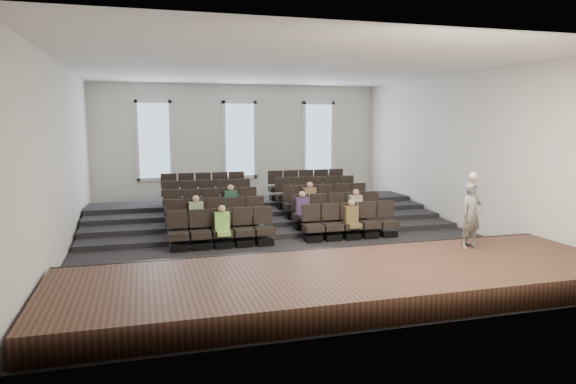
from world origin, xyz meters
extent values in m
plane|color=black|center=(0.00, 0.00, 0.00)|extent=(14.00, 14.00, 0.00)
cube|color=white|center=(0.00, 0.00, 5.01)|extent=(12.00, 14.00, 0.02)
cube|color=silver|center=(0.00, 7.02, 2.50)|extent=(12.00, 0.04, 5.00)
cube|color=silver|center=(0.00, -7.02, 2.50)|extent=(12.00, 0.04, 5.00)
cube|color=silver|center=(-6.02, 0.00, 2.50)|extent=(0.04, 14.00, 5.00)
cube|color=silver|center=(6.02, 0.00, 2.50)|extent=(0.04, 14.00, 5.00)
cube|color=#4C2E20|center=(0.00, -5.10, 0.25)|extent=(11.80, 3.60, 0.50)
cube|color=black|center=(0.00, -3.33, 0.25)|extent=(11.80, 0.06, 0.52)
cube|color=black|center=(0.00, 2.33, 0.07)|extent=(11.80, 4.80, 0.15)
cube|color=black|center=(0.00, 2.85, 0.15)|extent=(11.80, 3.75, 0.30)
cube|color=black|center=(0.00, 3.38, 0.22)|extent=(11.80, 2.70, 0.45)
cube|color=black|center=(0.00, 3.90, 0.30)|extent=(11.80, 1.65, 0.60)
cube|color=black|center=(-3.13, -0.60, 0.10)|extent=(0.47, 0.43, 0.20)
cube|color=black|center=(-3.13, -0.60, 0.41)|extent=(0.55, 0.50, 0.19)
cube|color=black|center=(-3.13, -0.39, 0.82)|extent=(0.55, 0.08, 0.50)
cube|color=black|center=(-2.53, -0.60, 0.10)|extent=(0.47, 0.43, 0.20)
cube|color=black|center=(-2.53, -0.60, 0.41)|extent=(0.55, 0.50, 0.19)
cube|color=black|center=(-2.53, -0.39, 0.82)|extent=(0.55, 0.08, 0.50)
cube|color=black|center=(-1.93, -0.60, 0.10)|extent=(0.47, 0.43, 0.20)
cube|color=black|center=(-1.93, -0.60, 0.41)|extent=(0.55, 0.50, 0.19)
cube|color=black|center=(-1.93, -0.39, 0.82)|extent=(0.55, 0.08, 0.50)
cube|color=black|center=(-1.33, -0.60, 0.10)|extent=(0.47, 0.43, 0.20)
cube|color=black|center=(-1.33, -0.60, 0.41)|extent=(0.55, 0.50, 0.19)
cube|color=black|center=(-1.33, -0.39, 0.82)|extent=(0.55, 0.08, 0.50)
cube|color=black|center=(-0.73, -0.60, 0.10)|extent=(0.47, 0.43, 0.20)
cube|color=black|center=(-0.73, -0.60, 0.41)|extent=(0.55, 0.50, 0.19)
cube|color=black|center=(-0.73, -0.39, 0.82)|extent=(0.55, 0.08, 0.50)
cube|color=black|center=(0.73, -0.60, 0.10)|extent=(0.47, 0.43, 0.20)
cube|color=black|center=(0.73, -0.60, 0.41)|extent=(0.55, 0.50, 0.19)
cube|color=black|center=(0.73, -0.39, 0.82)|extent=(0.55, 0.08, 0.50)
cube|color=black|center=(1.33, -0.60, 0.10)|extent=(0.47, 0.43, 0.20)
cube|color=black|center=(1.33, -0.60, 0.41)|extent=(0.55, 0.50, 0.19)
cube|color=black|center=(1.33, -0.39, 0.82)|extent=(0.55, 0.08, 0.50)
cube|color=black|center=(1.93, -0.60, 0.10)|extent=(0.47, 0.43, 0.20)
cube|color=black|center=(1.93, -0.60, 0.41)|extent=(0.55, 0.50, 0.19)
cube|color=black|center=(1.93, -0.39, 0.82)|extent=(0.55, 0.08, 0.50)
cube|color=black|center=(2.53, -0.60, 0.10)|extent=(0.47, 0.43, 0.20)
cube|color=black|center=(2.53, -0.60, 0.41)|extent=(0.55, 0.50, 0.19)
cube|color=black|center=(2.53, -0.39, 0.82)|extent=(0.55, 0.08, 0.50)
cube|color=black|center=(3.13, -0.60, 0.10)|extent=(0.47, 0.43, 0.20)
cube|color=black|center=(3.13, -0.60, 0.41)|extent=(0.55, 0.50, 0.19)
cube|color=black|center=(3.13, -0.39, 0.82)|extent=(0.55, 0.08, 0.50)
cube|color=black|center=(-3.13, 0.45, 0.25)|extent=(0.47, 0.43, 0.20)
cube|color=black|center=(-3.13, 0.45, 0.56)|extent=(0.55, 0.50, 0.19)
cube|color=black|center=(-3.13, 0.66, 0.97)|extent=(0.55, 0.08, 0.50)
cube|color=black|center=(-2.53, 0.45, 0.25)|extent=(0.47, 0.43, 0.20)
cube|color=black|center=(-2.53, 0.45, 0.56)|extent=(0.55, 0.50, 0.19)
cube|color=black|center=(-2.53, 0.66, 0.97)|extent=(0.55, 0.08, 0.50)
cube|color=black|center=(-1.93, 0.45, 0.25)|extent=(0.47, 0.43, 0.20)
cube|color=black|center=(-1.93, 0.45, 0.56)|extent=(0.55, 0.50, 0.19)
cube|color=black|center=(-1.93, 0.66, 0.97)|extent=(0.55, 0.08, 0.50)
cube|color=black|center=(-1.33, 0.45, 0.25)|extent=(0.47, 0.43, 0.20)
cube|color=black|center=(-1.33, 0.45, 0.56)|extent=(0.55, 0.50, 0.19)
cube|color=black|center=(-1.33, 0.66, 0.97)|extent=(0.55, 0.08, 0.50)
cube|color=black|center=(-0.73, 0.45, 0.25)|extent=(0.47, 0.43, 0.20)
cube|color=black|center=(-0.73, 0.45, 0.56)|extent=(0.55, 0.50, 0.19)
cube|color=black|center=(-0.73, 0.66, 0.97)|extent=(0.55, 0.08, 0.50)
cube|color=black|center=(0.73, 0.45, 0.25)|extent=(0.47, 0.43, 0.20)
cube|color=black|center=(0.73, 0.45, 0.56)|extent=(0.55, 0.50, 0.19)
cube|color=black|center=(0.73, 0.66, 0.97)|extent=(0.55, 0.08, 0.50)
cube|color=black|center=(1.33, 0.45, 0.25)|extent=(0.47, 0.43, 0.20)
cube|color=black|center=(1.33, 0.45, 0.56)|extent=(0.55, 0.50, 0.19)
cube|color=black|center=(1.33, 0.66, 0.97)|extent=(0.55, 0.08, 0.50)
cube|color=black|center=(1.93, 0.45, 0.25)|extent=(0.47, 0.43, 0.20)
cube|color=black|center=(1.93, 0.45, 0.56)|extent=(0.55, 0.50, 0.19)
cube|color=black|center=(1.93, 0.66, 0.97)|extent=(0.55, 0.08, 0.50)
cube|color=black|center=(2.53, 0.45, 0.25)|extent=(0.47, 0.43, 0.20)
cube|color=black|center=(2.53, 0.45, 0.56)|extent=(0.55, 0.50, 0.19)
cube|color=black|center=(2.53, 0.66, 0.97)|extent=(0.55, 0.08, 0.50)
cube|color=black|center=(3.13, 0.45, 0.25)|extent=(0.47, 0.43, 0.20)
cube|color=black|center=(3.13, 0.45, 0.56)|extent=(0.55, 0.50, 0.19)
cube|color=black|center=(3.13, 0.66, 0.97)|extent=(0.55, 0.08, 0.50)
cube|color=black|center=(-3.13, 1.50, 0.40)|extent=(0.47, 0.42, 0.20)
cube|color=black|center=(-3.13, 1.50, 0.71)|extent=(0.55, 0.50, 0.19)
cube|color=black|center=(-3.13, 1.71, 1.12)|extent=(0.55, 0.08, 0.50)
cube|color=black|center=(-2.53, 1.50, 0.40)|extent=(0.47, 0.42, 0.20)
cube|color=black|center=(-2.53, 1.50, 0.71)|extent=(0.55, 0.50, 0.19)
cube|color=black|center=(-2.53, 1.71, 1.12)|extent=(0.55, 0.08, 0.50)
cube|color=black|center=(-1.93, 1.50, 0.40)|extent=(0.47, 0.42, 0.20)
cube|color=black|center=(-1.93, 1.50, 0.71)|extent=(0.55, 0.50, 0.19)
cube|color=black|center=(-1.93, 1.71, 1.12)|extent=(0.55, 0.08, 0.50)
cube|color=black|center=(-1.33, 1.50, 0.40)|extent=(0.47, 0.42, 0.20)
cube|color=black|center=(-1.33, 1.50, 0.71)|extent=(0.55, 0.50, 0.19)
cube|color=black|center=(-1.33, 1.71, 1.12)|extent=(0.55, 0.08, 0.50)
cube|color=black|center=(-0.73, 1.50, 0.40)|extent=(0.47, 0.42, 0.20)
cube|color=black|center=(-0.73, 1.50, 0.71)|extent=(0.55, 0.50, 0.19)
cube|color=black|center=(-0.73, 1.71, 1.12)|extent=(0.55, 0.08, 0.50)
cube|color=black|center=(0.73, 1.50, 0.40)|extent=(0.47, 0.42, 0.20)
cube|color=black|center=(0.73, 1.50, 0.71)|extent=(0.55, 0.50, 0.19)
cube|color=black|center=(0.73, 1.71, 1.12)|extent=(0.55, 0.08, 0.50)
cube|color=black|center=(1.33, 1.50, 0.40)|extent=(0.47, 0.42, 0.20)
cube|color=black|center=(1.33, 1.50, 0.71)|extent=(0.55, 0.50, 0.19)
cube|color=black|center=(1.33, 1.71, 1.12)|extent=(0.55, 0.08, 0.50)
cube|color=black|center=(1.93, 1.50, 0.40)|extent=(0.47, 0.42, 0.20)
cube|color=black|center=(1.93, 1.50, 0.71)|extent=(0.55, 0.50, 0.19)
cube|color=black|center=(1.93, 1.71, 1.12)|extent=(0.55, 0.08, 0.50)
cube|color=black|center=(2.53, 1.50, 0.40)|extent=(0.47, 0.42, 0.20)
cube|color=black|center=(2.53, 1.50, 0.71)|extent=(0.55, 0.50, 0.19)
cube|color=black|center=(2.53, 1.71, 1.12)|extent=(0.55, 0.08, 0.50)
cube|color=black|center=(3.13, 1.50, 0.40)|extent=(0.47, 0.42, 0.20)
cube|color=black|center=(3.13, 1.50, 0.71)|extent=(0.55, 0.50, 0.19)
cube|color=black|center=(3.13, 1.71, 1.12)|extent=(0.55, 0.08, 0.50)
cube|color=black|center=(-3.13, 2.55, 0.55)|extent=(0.47, 0.42, 0.20)
cube|color=black|center=(-3.13, 2.55, 0.86)|extent=(0.55, 0.50, 0.19)
cube|color=black|center=(-3.13, 2.76, 1.27)|extent=(0.55, 0.08, 0.50)
cube|color=black|center=(-2.53, 2.55, 0.55)|extent=(0.47, 0.42, 0.20)
cube|color=black|center=(-2.53, 2.55, 0.86)|extent=(0.55, 0.50, 0.19)
cube|color=black|center=(-2.53, 2.76, 1.27)|extent=(0.55, 0.08, 0.50)
cube|color=black|center=(-1.93, 2.55, 0.55)|extent=(0.47, 0.42, 0.20)
cube|color=black|center=(-1.93, 2.55, 0.86)|extent=(0.55, 0.50, 0.19)
cube|color=black|center=(-1.93, 2.76, 1.27)|extent=(0.55, 0.08, 0.50)
cube|color=black|center=(-1.33, 2.55, 0.55)|extent=(0.47, 0.42, 0.20)
cube|color=black|center=(-1.33, 2.55, 0.86)|extent=(0.55, 0.50, 0.19)
cube|color=black|center=(-1.33, 2.76, 1.27)|extent=(0.55, 0.08, 0.50)
cube|color=black|center=(-0.73, 2.55, 0.55)|extent=(0.47, 0.42, 0.20)
cube|color=black|center=(-0.73, 2.55, 0.86)|extent=(0.55, 0.50, 0.19)
cube|color=black|center=(-0.73, 2.76, 1.27)|extent=(0.55, 0.08, 0.50)
cube|color=black|center=(0.73, 2.55, 0.55)|extent=(0.47, 0.42, 0.20)
cube|color=black|center=(0.73, 2.55, 0.86)|extent=(0.55, 0.50, 0.19)
cube|color=black|center=(0.73, 2.76, 1.27)|extent=(0.55, 0.08, 0.50)
cube|color=black|center=(1.33, 2.55, 0.55)|extent=(0.47, 0.42, 0.20)
cube|color=black|center=(1.33, 2.55, 0.86)|extent=(0.55, 0.50, 0.19)
cube|color=black|center=(1.33, 2.76, 1.27)|extent=(0.55, 0.08, 0.50)
cube|color=black|center=(1.93, 2.55, 0.55)|extent=(0.47, 0.42, 0.20)
cube|color=black|center=(1.93, 2.55, 0.86)|extent=(0.55, 0.50, 0.19)
cube|color=black|center=(1.93, 2.76, 1.27)|extent=(0.55, 0.08, 0.50)
cube|color=black|center=(2.53, 2.55, 0.55)|extent=(0.47, 0.42, 0.20)
cube|color=black|center=(2.53, 2.55, 0.86)|extent=(0.55, 0.50, 0.19)
cube|color=black|center=(2.53, 2.76, 1.27)|extent=(0.55, 0.08, 0.50)
cube|color=black|center=(3.13, 2.55, 0.55)|extent=(0.47, 0.42, 0.20)
cube|color=black|center=(3.13, 2.55, 0.86)|extent=(0.55, 0.50, 0.19)
cube|color=black|center=(3.13, 2.76, 1.27)|extent=(0.55, 0.08, 0.50)
cube|color=black|center=(-3.13, 3.60, 0.70)|extent=(0.47, 0.42, 0.20)
cube|color=black|center=(-3.13, 3.60, 1.01)|extent=(0.55, 0.50, 0.19)
cube|color=black|center=(-3.13, 3.81, 1.42)|extent=(0.55, 0.08, 0.50)
cube|color=black|center=(-2.53, 3.60, 0.70)|extent=(0.47, 0.42, 0.20)
cube|color=black|center=(-2.53, 3.60, 1.01)|extent=(0.55, 0.50, 0.19)
cube|color=black|center=(-2.53, 3.81, 1.42)|extent=(0.55, 0.08, 0.50)
cube|color=black|center=(-1.93, 3.60, 0.70)|extent=(0.47, 0.42, 0.20)
cube|color=black|center=(-1.93, 3.60, 1.01)|extent=(0.55, 0.50, 0.19)
cube|color=black|center=(-1.93, 3.81, 1.42)|extent=(0.55, 0.08, 0.50)
cube|color=black|center=(-1.33, 3.60, 0.70)|extent=(0.47, 0.42, 0.20)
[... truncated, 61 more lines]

